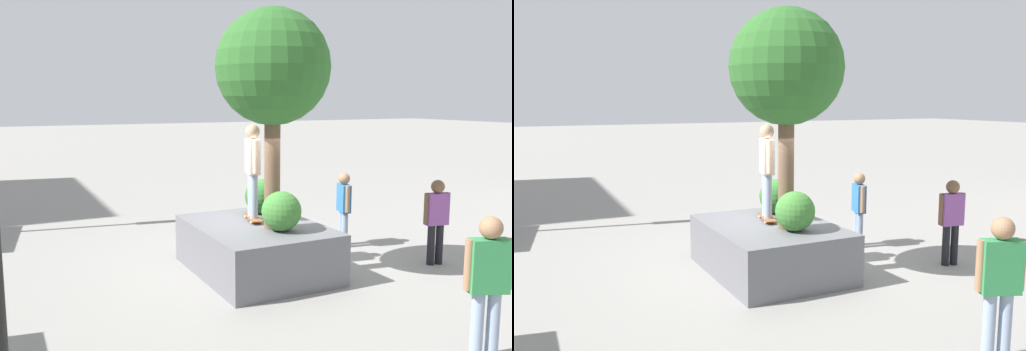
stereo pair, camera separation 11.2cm
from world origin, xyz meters
The scene contains 10 objects.
ground_plane centered at (0.00, 0.00, 0.00)m, with size 120.00×120.00×0.00m, color gray.
planter_ledge centered at (-0.43, 0.16, 0.45)m, with size 2.87×2.14×0.90m, color slate.
plaza_tree centered at (-0.82, 0.04, 3.67)m, with size 1.99×1.99×3.80m.
boxwood_shrub centered at (-1.07, -0.01, 1.25)m, with size 0.70×0.70×0.70m, color #3D7A33.
hedge_clump centered at (0.34, -0.36, 1.25)m, with size 0.70×0.70×0.70m, color #2D6628.
skateboard centered at (-0.14, 0.08, 0.96)m, with size 0.83×0.39×0.07m.
skateboarder centered at (-0.14, 0.08, 1.97)m, with size 0.57×0.30×1.74m.
passerby_with_bag centered at (-1.57, -3.13, 0.95)m, with size 0.26×0.55×1.65m.
pedestrian_crossing centered at (0.28, -2.31, 0.93)m, with size 0.53×0.29×1.61m.
bystander_watching centered at (-4.64, -0.86, 1.03)m, with size 0.37×0.57×1.79m.
Camera 2 is at (-8.93, 4.30, 3.16)m, focal length 37.17 mm.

